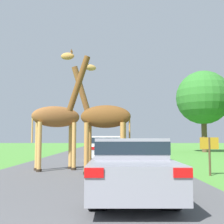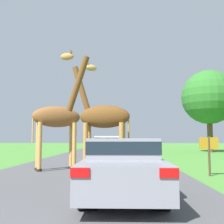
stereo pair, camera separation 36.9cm
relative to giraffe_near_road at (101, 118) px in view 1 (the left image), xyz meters
name	(u,v)px [view 1 (the left image)]	position (x,y,z in m)	size (l,w,h in m)	color
road	(102,151)	(-0.62, 19.92, -2.18)	(7.85, 120.00, 0.00)	#4C4C4F
giraffe_near_road	(101,118)	(0.00, 0.00, 0.00)	(2.90, 0.96, 5.07)	#B77F3D
giraffe_companion	(58,118)	(-1.96, 1.31, 0.09)	(2.86, 1.62, 5.03)	tan
car_lead_maroon	(129,164)	(0.82, -4.08, -1.45)	(1.77, 4.81, 1.39)	gray
car_queue_right	(106,148)	(0.06, 6.82, -1.39)	(1.99, 4.29, 1.52)	silver
car_queue_left	(121,145)	(1.31, 15.06, -1.47)	(1.84, 4.10, 1.36)	black
tree_left_edge	(202,98)	(9.69, 17.19, 3.31)	(5.44, 5.44, 8.25)	brown
sign_post	(208,149)	(4.04, -0.52, -1.19)	(0.70, 0.08, 1.42)	#4C3823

